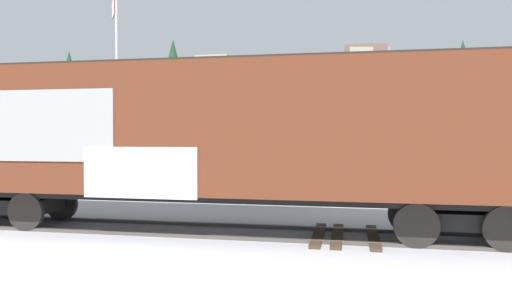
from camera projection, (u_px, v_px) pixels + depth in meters
name	position (u px, v px, depth m)	size (l,w,h in m)	color
ground_plane	(246.00, 233.00, 11.16)	(260.00, 260.00, 0.00)	#B2B5BC
track	(225.00, 231.00, 11.24)	(60.02, 3.34, 0.08)	#4C4742
freight_car	(214.00, 132.00, 11.25)	(16.70, 3.15, 4.13)	#5B2B19
flagpole	(116.00, 59.00, 21.70)	(0.98, 1.46, 8.93)	silver
hillside	(326.00, 111.00, 86.73)	(147.39, 33.27, 17.92)	slate
parked_car_green	(106.00, 172.00, 18.74)	(4.18, 2.11, 1.62)	#1E5933
parked_car_black	(260.00, 175.00, 17.27)	(4.78, 2.14, 1.60)	black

